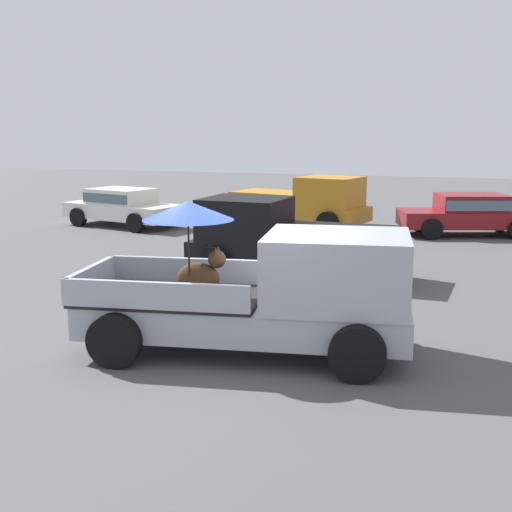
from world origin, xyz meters
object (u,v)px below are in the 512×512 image
pickup_truck_main (273,292)px  pickup_truck_far (304,203)px  parked_sedan_near (123,205)px  parked_sedan_far (469,212)px  pickup_truck_red (285,239)px

pickup_truck_main → pickup_truck_far: size_ratio=1.04×
pickup_truck_main → parked_sedan_near: size_ratio=1.14×
parked_sedan_far → pickup_truck_far: bearing=-17.6°
pickup_truck_red → pickup_truck_far: (-1.51, 7.70, 0.00)m
pickup_truck_red → parked_sedan_near: size_ratio=1.06×
pickup_truck_red → pickup_truck_far: same height
parked_sedan_near → parked_sedan_far: size_ratio=0.99×
pickup_truck_far → parked_sedan_near: pickup_truck_far is taller
pickup_truck_main → pickup_truck_far: 13.58m
pickup_truck_main → pickup_truck_far: pickup_truck_main is taller
pickup_truck_red → parked_sedan_near: pickup_truck_red is taller
pickup_truck_red → parked_sedan_near: (-7.65, 6.04, -0.13)m
pickup_truck_far → parked_sedan_near: 6.36m
pickup_truck_main → parked_sedan_far: pickup_truck_main is taller
parked_sedan_near → pickup_truck_red: bearing=-23.9°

